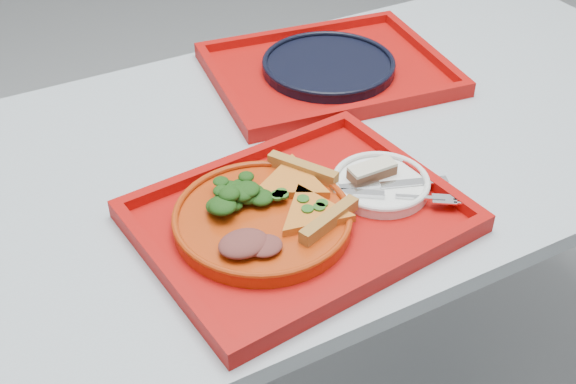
# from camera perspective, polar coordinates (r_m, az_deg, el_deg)

# --- Properties ---
(table) EXTENTS (1.60, 0.80, 0.75)m
(table) POSITION_cam_1_polar(r_m,az_deg,el_deg) (1.31, 2.54, 1.70)
(table) COLOR #9DA6B0
(table) RESTS_ON ground
(tray_main) EXTENTS (0.48, 0.39, 0.01)m
(tray_main) POSITION_cam_1_polar(r_m,az_deg,el_deg) (1.07, 0.86, -2.30)
(tray_main) COLOR #A50B08
(tray_main) RESTS_ON table
(tray_far) EXTENTS (0.49, 0.41, 0.01)m
(tray_far) POSITION_cam_1_polar(r_m,az_deg,el_deg) (1.45, 3.20, 9.37)
(tray_far) COLOR #A50B08
(tray_far) RESTS_ON table
(dinner_plate) EXTENTS (0.26, 0.26, 0.02)m
(dinner_plate) POSITION_cam_1_polar(r_m,az_deg,el_deg) (1.05, -2.03, -2.29)
(dinner_plate) COLOR #A8310B
(dinner_plate) RESTS_ON tray_main
(side_plate) EXTENTS (0.15, 0.15, 0.01)m
(side_plate) POSITION_cam_1_polar(r_m,az_deg,el_deg) (1.13, 7.32, 0.51)
(side_plate) COLOR white
(side_plate) RESTS_ON tray_main
(navy_plate) EXTENTS (0.26, 0.26, 0.02)m
(navy_plate) POSITION_cam_1_polar(r_m,az_deg,el_deg) (1.44, 3.22, 9.85)
(navy_plate) COLOR black
(navy_plate) RESTS_ON tray_far
(pizza_slice_a) EXTENTS (0.15, 0.16, 0.02)m
(pizza_slice_a) POSITION_cam_1_polar(r_m,az_deg,el_deg) (1.04, 1.92, -1.46)
(pizza_slice_a) COLOR orange
(pizza_slice_a) RESTS_ON dinner_plate
(pizza_slice_b) EXTENTS (0.17, 0.17, 0.02)m
(pizza_slice_b) POSITION_cam_1_polar(r_m,az_deg,el_deg) (1.09, 0.30, 0.97)
(pizza_slice_b) COLOR orange
(pizza_slice_b) RESTS_ON dinner_plate
(salad_heap) EXTENTS (0.10, 0.09, 0.05)m
(salad_heap) POSITION_cam_1_polar(r_m,az_deg,el_deg) (1.06, -4.85, 0.35)
(salad_heap) COLOR black
(salad_heap) RESTS_ON dinner_plate
(meat_portion) EXTENTS (0.07, 0.06, 0.02)m
(meat_portion) POSITION_cam_1_polar(r_m,az_deg,el_deg) (0.98, -3.54, -4.08)
(meat_portion) COLOR brown
(meat_portion) RESTS_ON dinner_plate
(dessert_bar) EXTENTS (0.08, 0.03, 0.02)m
(dessert_bar) POSITION_cam_1_polar(r_m,az_deg,el_deg) (1.13, 6.66, 1.68)
(dessert_bar) COLOR #542C1C
(dessert_bar) RESTS_ON side_plate
(knife) EXTENTS (0.18, 0.08, 0.01)m
(knife) POSITION_cam_1_polar(r_m,az_deg,el_deg) (1.11, 8.00, 0.65)
(knife) COLOR silver
(knife) RESTS_ON side_plate
(fork) EXTENTS (0.17, 0.12, 0.01)m
(fork) POSITION_cam_1_polar(r_m,az_deg,el_deg) (1.09, 8.40, -0.27)
(fork) COLOR silver
(fork) RESTS_ON side_plate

